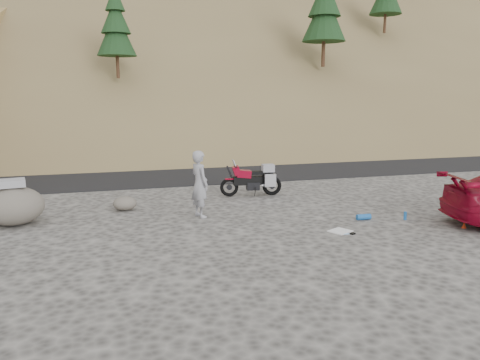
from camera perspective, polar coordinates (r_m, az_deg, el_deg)
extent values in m
plane|color=#3C3A37|center=(12.76, 6.46, -4.91)|extent=(140.00, 140.00, 0.00)
cube|color=black|center=(21.17, -2.84, 1.22)|extent=(120.00, 7.00, 0.05)
cube|color=brown|center=(42.17, -6.98, 16.55)|extent=(110.00, 51.90, 46.72)
cube|color=brown|center=(42.21, -6.99, 16.96)|extent=(110.00, 43.28, 36.46)
cube|color=brown|center=(62.65, -10.19, 19.92)|extent=(120.00, 40.00, 30.00)
cylinder|color=#331D12|center=(25.43, -14.70, 13.48)|extent=(0.17, 0.17, 1.40)
cone|color=#163218|center=(25.57, -14.86, 16.93)|extent=(2.00, 2.00, 2.25)
cone|color=#163218|center=(25.69, -14.95, 18.82)|extent=(1.50, 1.50, 1.76)
cylinder|color=#331D12|center=(29.40, 10.13, 15.22)|extent=(0.22, 0.22, 1.82)
cone|color=#163218|center=(29.65, 10.25, 19.09)|extent=(2.60, 2.60, 2.92)
cylinder|color=#331D12|center=(35.20, 17.25, 17.98)|extent=(0.18, 0.18, 1.54)
torus|color=black|center=(15.58, -1.32, -0.89)|extent=(0.63, 0.18, 0.62)
cylinder|color=black|center=(15.58, -1.32, -0.89)|extent=(0.19, 0.08, 0.19)
torus|color=black|center=(15.86, 3.91, -0.71)|extent=(0.67, 0.20, 0.66)
cylinder|color=black|center=(15.86, 3.91, -0.71)|extent=(0.21, 0.10, 0.21)
cylinder|color=black|center=(15.53, -1.05, 0.38)|extent=(0.36, 0.09, 0.77)
cylinder|color=black|center=(15.49, -0.57, 1.71)|extent=(0.10, 0.59, 0.04)
cube|color=black|center=(15.66, 1.24, -0.06)|extent=(1.15, 0.34, 0.28)
cube|color=black|center=(15.72, 1.58, -0.72)|extent=(0.45, 0.33, 0.26)
cube|color=maroon|center=(15.58, 0.46, 0.77)|extent=(0.52, 0.33, 0.29)
cube|color=maroon|center=(15.52, -0.46, 1.16)|extent=(0.32, 0.35, 0.33)
cube|color=silver|center=(15.47, -0.71, 2.05)|extent=(0.14, 0.29, 0.24)
cube|color=black|center=(15.67, 2.09, 0.89)|extent=(0.54, 0.26, 0.11)
cube|color=black|center=(15.75, 3.37, 0.79)|extent=(0.35, 0.20, 0.09)
cube|color=#B3B2B7|center=(15.56, 3.70, -0.04)|extent=(0.39, 0.15, 0.42)
cube|color=#B3B2B7|center=(16.03, 3.29, 0.27)|extent=(0.39, 0.15, 0.42)
cube|color=#939398|center=(15.73, 3.44, 1.47)|extent=(0.43, 0.36, 0.25)
cube|color=maroon|center=(15.53, -1.32, 0.14)|extent=(0.29, 0.14, 0.04)
cylinder|color=black|center=(15.59, 1.87, -1.41)|extent=(0.04, 0.20, 0.34)
cylinder|color=#B3B2B7|center=(15.68, 3.36, -0.59)|extent=(0.44, 0.13, 0.12)
imported|color=#939398|center=(13.10, -4.88, -4.47)|extent=(0.63, 0.78, 1.85)
ellipsoid|color=#555049|center=(13.48, -25.95, -2.85)|extent=(1.59, 1.36, 1.01)
cube|color=#939398|center=(13.37, -26.15, -0.36)|extent=(0.73, 0.61, 0.18)
ellipsoid|color=#555049|center=(14.15, -13.87, -2.78)|extent=(0.83, 0.78, 0.41)
cube|color=white|center=(11.93, 12.10, -6.10)|extent=(0.65, 0.63, 0.02)
cylinder|color=#1B58A2|center=(13.16, 14.83, -4.37)|extent=(0.40, 0.17, 0.16)
cylinder|color=#1B58A2|center=(13.48, 19.49, -4.13)|extent=(0.10, 0.10, 0.22)
cone|color=#AF270B|center=(13.22, 25.66, -4.98)|extent=(0.12, 0.12, 0.16)
cube|color=black|center=(11.76, 13.57, -6.37)|extent=(0.15, 0.13, 0.03)
cube|color=#95C0E6|center=(11.78, 12.46, -6.35)|extent=(0.28, 0.22, 0.01)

